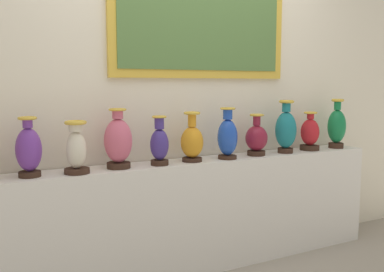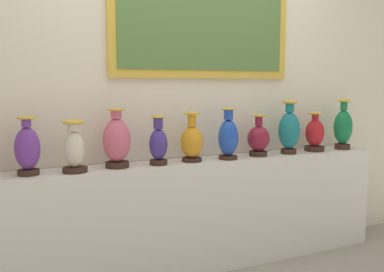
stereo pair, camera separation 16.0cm
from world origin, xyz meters
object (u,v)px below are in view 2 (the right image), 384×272
(vase_ivory, at_px, (74,148))
(vase_crimson, at_px, (315,134))
(vase_rose, at_px, (117,141))
(vase_amber, at_px, (192,141))
(vase_violet, at_px, (27,149))
(vase_teal, at_px, (289,130))
(vase_indigo, at_px, (158,144))
(vase_emerald, at_px, (343,127))
(vase_sapphire, at_px, (228,137))
(vase_burgundy, at_px, (259,139))

(vase_ivory, distance_m, vase_crimson, 1.94)
(vase_rose, height_order, vase_amber, vase_rose)
(vase_violet, height_order, vase_ivory, vase_violet)
(vase_rose, distance_m, vase_teal, 1.38)
(vase_indigo, distance_m, vase_emerald, 1.66)
(vase_indigo, distance_m, vase_sapphire, 0.54)
(vase_indigo, bearing_deg, vase_rose, 174.71)
(vase_emerald, bearing_deg, vase_sapphire, -179.16)
(vase_burgundy, relative_size, vase_crimson, 1.00)
(vase_burgundy, distance_m, vase_crimson, 0.56)
(vase_amber, bearing_deg, vase_ivory, -177.83)
(vase_teal, bearing_deg, vase_rose, 179.11)
(vase_violet, bearing_deg, vase_amber, -0.14)
(vase_rose, relative_size, vase_indigo, 1.17)
(vase_violet, bearing_deg, vase_rose, 0.69)
(vase_amber, xyz_separation_m, vase_sapphire, (0.28, -0.03, 0.02))
(vase_teal, bearing_deg, vase_indigo, -179.77)
(vase_ivory, bearing_deg, vase_crimson, 1.14)
(vase_indigo, xyz_separation_m, vase_teal, (1.10, 0.00, 0.05))
(vase_burgundy, bearing_deg, vase_emerald, -0.56)
(vase_ivory, relative_size, vase_emerald, 0.77)
(vase_rose, bearing_deg, vase_crimson, -0.07)
(vase_ivory, xyz_separation_m, vase_emerald, (2.22, 0.02, 0.03))
(vase_amber, distance_m, vase_sapphire, 0.28)
(vase_ivory, relative_size, vase_rose, 0.83)
(vase_ivory, bearing_deg, vase_rose, 8.18)
(vase_indigo, bearing_deg, vase_crimson, 1.01)
(vase_violet, bearing_deg, vase_teal, -0.44)
(vase_burgundy, bearing_deg, vase_teal, -2.15)
(vase_rose, xyz_separation_m, vase_crimson, (1.66, -0.00, -0.04))
(vase_rose, xyz_separation_m, vase_emerald, (1.94, -0.02, 0.01))
(vase_amber, relative_size, vase_emerald, 0.84)
(vase_amber, xyz_separation_m, vase_teal, (0.84, -0.01, 0.05))
(vase_emerald, bearing_deg, vase_crimson, 176.52)
(vase_indigo, distance_m, vase_teal, 1.10)
(vase_indigo, xyz_separation_m, vase_amber, (0.26, 0.02, 0.00))
(vase_violet, height_order, vase_teal, vase_teal)
(vase_sapphire, xyz_separation_m, vase_teal, (0.56, 0.01, 0.03))
(vase_sapphire, relative_size, vase_teal, 0.90)
(vase_emerald, bearing_deg, vase_rose, 179.43)
(vase_rose, xyz_separation_m, vase_amber, (0.54, -0.01, -0.03))
(vase_indigo, xyz_separation_m, vase_sapphire, (0.54, -0.01, 0.02))
(vase_sapphire, bearing_deg, vase_amber, 174.63)
(vase_amber, relative_size, vase_burgundy, 1.11)
(vase_amber, xyz_separation_m, vase_emerald, (1.40, -0.01, 0.04))
(vase_violet, height_order, vase_crimson, vase_violet)
(vase_sapphire, distance_m, vase_crimson, 0.84)
(vase_indigo, distance_m, vase_crimson, 1.38)
(vase_violet, relative_size, vase_amber, 1.01)
(vase_ivory, relative_size, vase_indigo, 0.97)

